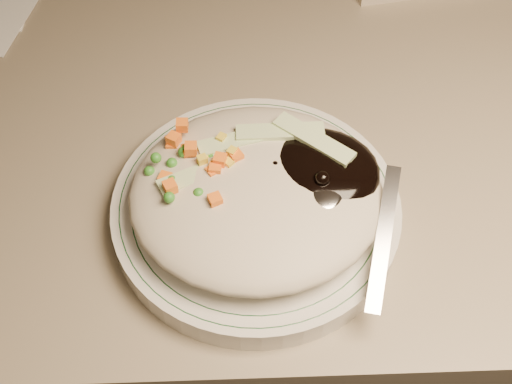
{
  "coord_description": "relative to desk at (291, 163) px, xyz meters",
  "views": [
    {
      "loc": [
        -0.06,
        0.84,
        1.21
      ],
      "look_at": [
        -0.05,
        1.16,
        0.78
      ],
      "focal_mm": 50.0,
      "sensor_mm": 36.0,
      "label": 1
    }
  ],
  "objects": [
    {
      "name": "plate_rim",
      "position": [
        -0.05,
        -0.22,
        0.22
      ],
      "size": [
        0.21,
        0.21,
        0.0
      ],
      "color": "#144723",
      "rests_on": "plate"
    },
    {
      "name": "plate",
      "position": [
        -0.05,
        -0.22,
        0.21
      ],
      "size": [
        0.23,
        0.23,
        0.02
      ],
      "primitive_type": "cylinder",
      "color": "silver",
      "rests_on": "desk"
    },
    {
      "name": "desk",
      "position": [
        0.0,
        0.0,
        0.0
      ],
      "size": [
        1.4,
        0.7,
        0.74
      ],
      "color": "#7F735C",
      "rests_on": "ground"
    },
    {
      "name": "meal",
      "position": [
        -0.05,
        -0.22,
        0.24
      ],
      "size": [
        0.21,
        0.19,
        0.05
      ],
      "color": "#B0A88F",
      "rests_on": "plate"
    }
  ]
}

